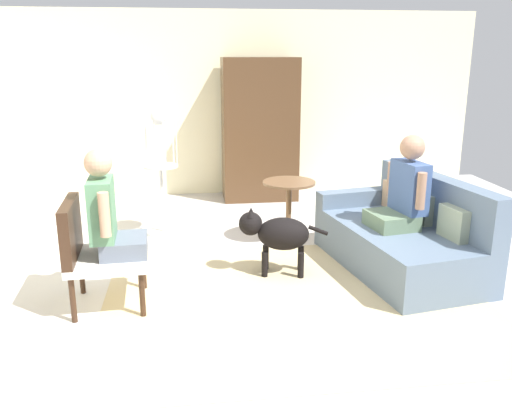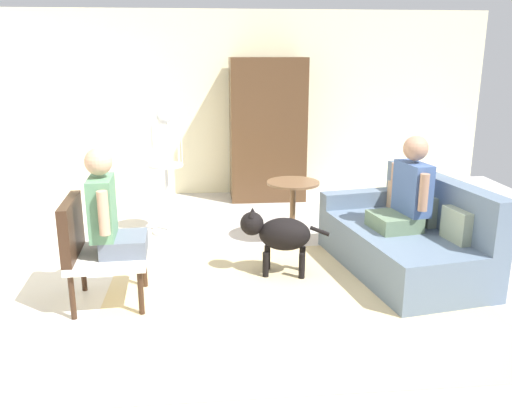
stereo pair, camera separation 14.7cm
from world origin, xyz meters
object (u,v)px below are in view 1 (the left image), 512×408
Objects in this scene: armchair at (91,247)px; round_end_table at (289,201)px; person_on_couch at (404,191)px; couch at (404,237)px; armoire_cabinet at (260,130)px; person_on_armchair at (108,214)px; bird_cage_stand at (161,176)px; dog at (277,233)px.

round_end_table is (1.82, 1.29, -0.05)m from armchair.
armchair is 1.03× the size of person_on_couch.
person_on_couch is at bearing -143.13° from couch.
person_on_couch is at bearing 9.12° from armchair.
armoire_cabinet is at bearing 110.66° from couch.
armoire_cabinet is (-0.06, 1.85, 0.50)m from round_end_table.
round_end_table is at bearing 37.54° from person_on_armchair.
bird_cage_stand is (-2.24, 1.30, -0.08)m from person_on_couch.
person_on_couch reaches higher than dog.
person_on_armchair reaches higher than dog.
dog is (-1.16, 0.02, -0.36)m from person_on_couch.
armoire_cabinet reaches higher than dog.
armchair is 1.31× the size of round_end_table.
armchair is at bearing -144.63° from round_end_table.
person_on_armchair is at bearing -162.30° from dog.
couch is at bearing 9.66° from armchair.
bird_cage_stand is (0.32, 1.73, -0.09)m from person_on_armchair.
round_end_table is (-0.90, 0.85, -0.30)m from person_on_couch.
person_on_couch is 1.21m from dog.
couch is 2.14× the size of armchair.
bird_cage_stand is at bearing 149.86° from person_on_couch.
bird_cage_stand is (-2.29, 1.27, 0.37)m from couch.
armchair is at bearing -170.88° from person_on_couch.
round_end_table is at bearing -18.47° from bird_cage_stand.
round_end_table is at bearing 136.50° from person_on_couch.
person_on_couch is at bearing -70.44° from armoire_cabinet.
dog is 2.75m from armoire_cabinet.
person_on_couch is at bearing 9.46° from person_on_armchair.
armoire_cabinet is (-1.01, 2.67, 0.66)m from couch.
dog is (1.40, 0.45, -0.37)m from person_on_armchair.
couch is 2.21× the size of person_on_couch.
bird_cage_stand is at bearing 130.17° from dog.
armoire_cabinet is at bearing 109.56° from person_on_couch.
dog is at bearing -49.83° from bird_cage_stand.
couch is 0.46m from person_on_couch.
armoire_cabinet reaches higher than couch.
couch is 2.69m from person_on_armchair.
person_on_armchair is at bearing -170.54° from person_on_couch.
round_end_table is at bearing 139.09° from couch.
person_on_armchair is (-2.61, -0.46, 0.47)m from couch.
person_on_couch is 2.87m from armoire_cabinet.
round_end_table is (1.67, 1.28, -0.31)m from person_on_armchair.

